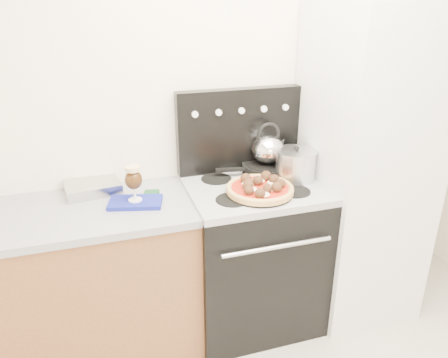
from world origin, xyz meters
name	(u,v)px	position (x,y,z in m)	size (l,w,h in m)	color
room_shell	(324,198)	(0.00, 0.29, 1.25)	(3.52, 3.01, 2.52)	beige
base_cabinet	(62,289)	(-1.02, 1.20, 0.43)	(1.45, 0.60, 0.86)	brown
countertop	(49,217)	(-1.02, 1.20, 0.88)	(1.48, 0.63, 0.04)	#9797A1
stove_body	(252,257)	(0.08, 1.18, 0.44)	(0.76, 0.65, 0.88)	black
cooktop	(254,188)	(0.08, 1.18, 0.90)	(0.76, 0.65, 0.04)	#ADADB2
backguard	(239,130)	(0.08, 1.45, 1.17)	(0.76, 0.08, 0.50)	black
fridge	(363,168)	(0.78, 1.15, 0.95)	(0.64, 0.68, 1.90)	silver
foil_sheet	(93,187)	(-0.80, 1.40, 0.93)	(0.29, 0.22, 0.06)	silver
oven_mitt	(135,202)	(-0.59, 1.17, 0.91)	(0.28, 0.16, 0.02)	navy
beer_glass	(134,183)	(-0.59, 1.17, 1.02)	(0.09, 0.09, 0.20)	#331D0A
pizza_pan	(260,193)	(0.07, 1.06, 0.93)	(0.36, 0.36, 0.01)	black
pizza	(260,187)	(0.07, 1.06, 0.96)	(0.37, 0.37, 0.05)	tan
skillet	(267,168)	(0.23, 1.34, 0.95)	(0.31, 0.31, 0.06)	black
tea_kettle	(268,147)	(0.23, 1.34, 1.08)	(0.20, 0.20, 0.21)	silver
stock_pot	(295,166)	(0.34, 1.19, 1.00)	(0.23, 0.23, 0.17)	silver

